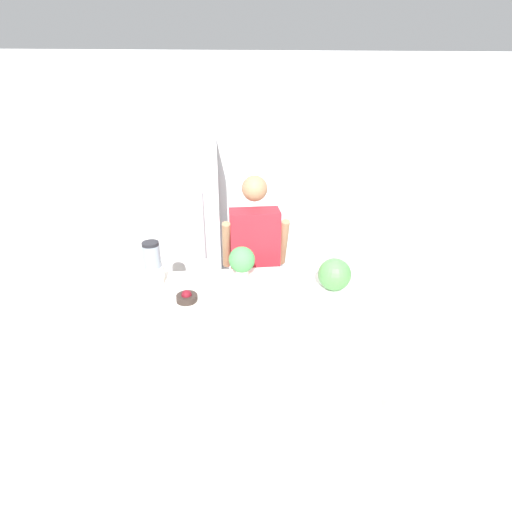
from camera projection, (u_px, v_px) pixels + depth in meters
name	position (u px, v px, depth m)	size (l,w,h in m)	color
ground_plane	(261.00, 421.00, 3.03)	(14.00, 14.00, 0.00)	beige
wall_back	(240.00, 185.00, 4.32)	(8.00, 0.06, 2.60)	silver
counter_island	(256.00, 342.00, 3.14)	(1.85, 0.70, 0.96)	beige
refrigerator	(182.00, 233.00, 4.07)	(0.76, 0.68, 1.85)	#B7B7BC
person	(255.00, 265.00, 3.58)	(0.57, 0.26, 1.65)	#4C608C
cutting_board	(334.00, 290.00, 2.91)	(0.40, 0.23, 0.01)	white
watermelon	(335.00, 274.00, 2.86)	(0.24, 0.24, 0.24)	#4C8C47
bowl_cherries	(187.00, 297.00, 2.78)	(0.15, 0.15, 0.08)	#2D231E
bowl_cream	(215.00, 292.00, 2.80)	(0.12, 0.12, 0.11)	beige
blender	(153.00, 263.00, 3.00)	(0.15, 0.15, 0.32)	silver
potted_plant	(242.00, 261.00, 3.04)	(0.20, 0.20, 0.25)	beige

